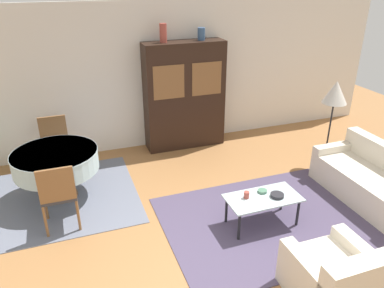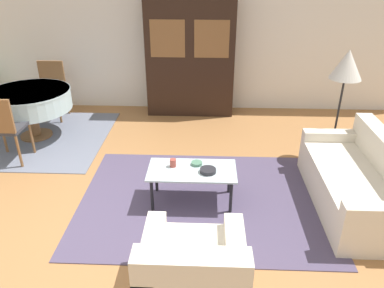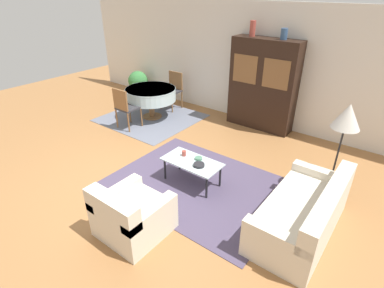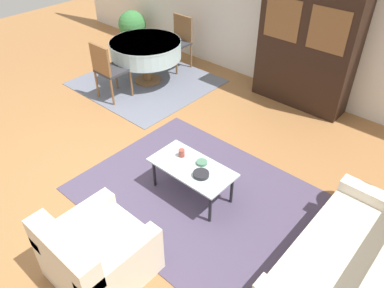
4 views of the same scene
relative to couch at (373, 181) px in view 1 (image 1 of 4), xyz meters
name	(u,v)px [view 1 (image 1 of 4)]	position (x,y,z in m)	size (l,w,h in m)	color
ground_plane	(216,268)	(-2.77, -0.57, -0.29)	(14.00, 14.00, 0.00)	#9E6B3D
wall_back	(141,78)	(-2.77, 3.06, 1.06)	(10.00, 0.06, 2.70)	silver
area_rug	(268,220)	(-1.74, 0.02, -0.29)	(2.85, 2.13, 0.01)	#4C425B
dining_rug	(63,198)	(-4.39, 1.58, -0.29)	(2.19, 2.10, 0.01)	slate
couch	(373,181)	(0.00, 0.00, 0.00)	(0.84, 1.75, 0.79)	beige
armchair	(337,279)	(-1.80, -1.41, 0.00)	(0.83, 0.84, 0.76)	beige
coffee_table	(263,200)	(-1.87, 0.00, 0.09)	(0.99, 0.51, 0.42)	black
display_cabinet	(184,96)	(-2.01, 2.79, 0.71)	(1.50, 0.45, 2.01)	black
dining_table	(56,161)	(-4.40, 1.64, 0.31)	(1.23, 1.23, 0.75)	brown
dining_chair_near	(58,193)	(-4.40, 0.81, 0.27)	(0.44, 0.44, 0.96)	brown
dining_chair_far	(55,142)	(-4.40, 2.47, 0.27)	(0.44, 0.44, 0.96)	brown
floor_lamp	(335,95)	(0.05, 1.15, 0.99)	(0.41, 0.41, 1.52)	black
cup	(246,195)	(-2.09, 0.06, 0.18)	(0.07, 0.07, 0.09)	#9E4238
bowl	(277,195)	(-1.69, -0.06, 0.16)	(0.18, 0.18, 0.04)	#232328
bowl_small	(262,191)	(-1.82, 0.11, 0.15)	(0.13, 0.13, 0.03)	#4C7A60
vase_tall	(163,33)	(-2.39, 2.79, 1.88)	(0.13, 0.13, 0.32)	#9E4238
vase_short	(201,34)	(-1.69, 2.79, 1.82)	(0.13, 0.13, 0.22)	#33517A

